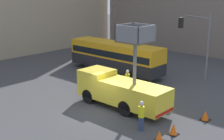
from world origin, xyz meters
The scene contains 9 objects.
ground_plane centered at (0.00, 0.00, 0.00)m, with size 120.00×120.00×0.00m, color #424244.
utility_truck centered at (1.46, -0.54, 1.45)m, with size 2.20×7.28×6.14m.
city_bus centered at (8.42, 6.18, 1.80)m, with size 2.52×10.68×3.07m.
traffic_light_pole centered at (10.93, -1.56, 4.25)m, with size 3.14×2.89×6.33m.
road_worker_near_truck centered at (-0.54, -3.91, 0.96)m, with size 0.38×0.38×1.91m.
road_worker_directing centered at (4.42, 1.28, 0.98)m, with size 0.38×0.38×1.94m.
traffic_cone_near_truck centered at (0.31, -5.69, 0.32)m, with size 0.60×0.60×0.68m.
traffic_cone_mid_road centered at (-0.96, -5.53, 0.31)m, with size 0.57×0.57×0.65m.
traffic_cone_far_side centered at (3.51, -6.15, 0.32)m, with size 0.60×0.60×0.69m.
Camera 1 is at (-14.75, -14.45, 8.55)m, focal length 50.00 mm.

